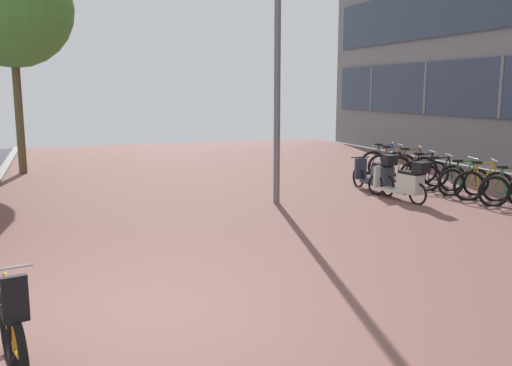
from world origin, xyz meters
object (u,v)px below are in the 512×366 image
object	(u,v)px
bicycle_rack_02	(464,182)
scooter_mid	(378,174)
scooter_near	(404,182)
bicycle_rack_06	(392,166)
bicycle_rack_04	(424,173)
bicycle_rack_07	(384,163)
street_tree	(11,7)
bicycle_rack_00	(508,191)
lamp_post	(277,59)
bicycle_rack_05	(411,169)
bicycle_rack_01	(483,186)
bicycle_rack_03	(440,178)
bicycle_foreground	(9,339)

from	to	relation	value
bicycle_rack_02	scooter_mid	size ratio (longest dim) A/B	0.69
scooter_near	bicycle_rack_06	bearing A→B (deg)	60.27
bicycle_rack_04	scooter_mid	world-z (taller)	scooter_mid
bicycle_rack_02	bicycle_rack_07	xyz separation A→B (m)	(0.02, 3.39, 0.02)
bicycle_rack_07	street_tree	xyz separation A→B (m)	(-10.16, 4.09, 4.54)
bicycle_rack_00	bicycle_rack_04	distance (m)	2.72
scooter_mid	street_tree	size ratio (longest dim) A/B	0.28
bicycle_rack_04	lamp_post	world-z (taller)	lamp_post
bicycle_rack_05	bicycle_rack_02	bearing A→B (deg)	-89.26
bicycle_rack_02	bicycle_rack_07	world-z (taller)	bicycle_rack_07
bicycle_rack_01	bicycle_rack_02	distance (m)	0.68
scooter_near	bicycle_rack_00	bearing A→B (deg)	-35.08
bicycle_rack_02	street_tree	world-z (taller)	street_tree
bicycle_rack_04	scooter_mid	xyz separation A→B (m)	(-1.65, -0.36, 0.12)
bicycle_rack_03	bicycle_rack_05	world-z (taller)	bicycle_rack_05
bicycle_rack_04	scooter_mid	distance (m)	1.70
lamp_post	street_tree	xyz separation A→B (m)	(-5.57, 6.73, 1.72)
bicycle_rack_07	bicycle_rack_05	bearing A→B (deg)	-92.08
bicycle_rack_02	bicycle_rack_00	bearing A→B (deg)	-88.69
bicycle_rack_01	bicycle_rack_02	size ratio (longest dim) A/B	0.93
bicycle_foreground	bicycle_rack_04	size ratio (longest dim) A/B	1.08
bicycle_rack_01	bicycle_rack_07	bearing A→B (deg)	89.13
bicycle_rack_02	street_tree	distance (m)	13.39
bicycle_rack_00	scooter_mid	world-z (taller)	scooter_mid
bicycle_rack_00	scooter_near	xyz separation A→B (m)	(-1.80, 1.26, 0.10)
bicycle_foreground	bicycle_rack_02	xyz separation A→B (m)	(9.63, 5.44, -0.05)
bicycle_rack_07	scooter_mid	bearing A→B (deg)	-126.62
bicycle_rack_00	bicycle_rack_04	size ratio (longest dim) A/B	0.99
bicycle_rack_01	bicycle_rack_07	distance (m)	4.07
lamp_post	bicycle_rack_07	bearing A→B (deg)	29.99
bicycle_rack_00	bicycle_rack_02	distance (m)	1.36
bicycle_rack_02	bicycle_rack_05	world-z (taller)	bicycle_rack_05
bicycle_rack_05	street_tree	bearing A→B (deg)	151.71
scooter_near	scooter_mid	xyz separation A→B (m)	(0.01, 1.09, 0.02)
bicycle_rack_03	bicycle_rack_05	bearing A→B (deg)	85.03
bicycle_rack_02	street_tree	bearing A→B (deg)	143.58
bicycle_rack_05	bicycle_rack_07	distance (m)	1.36
bicycle_foreground	bicycle_rack_00	distance (m)	10.49
lamp_post	bicycle_rack_03	bearing A→B (deg)	-0.86
bicycle_rack_01	scooter_mid	size ratio (longest dim) A/B	0.65
bicycle_rack_00	bicycle_rack_02	xyz separation A→B (m)	(-0.03, 1.36, -0.01)
bicycle_rack_07	bicycle_rack_03	bearing A→B (deg)	-93.53
bicycle_rack_03	bicycle_rack_01	bearing A→B (deg)	-85.55
bicycle_foreground	bicycle_rack_07	bearing A→B (deg)	42.46
bicycle_rack_03	bicycle_rack_06	world-z (taller)	bicycle_rack_06
bicycle_rack_03	bicycle_rack_04	bearing A→B (deg)	86.61
bicycle_rack_02	lamp_post	bearing A→B (deg)	170.74
bicycle_rack_01	lamp_post	size ratio (longest dim) A/B	0.21
bicycle_rack_00	street_tree	xyz separation A→B (m)	(-10.17, 8.83, 4.55)
bicycle_rack_03	bicycle_rack_07	bearing A→B (deg)	86.47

